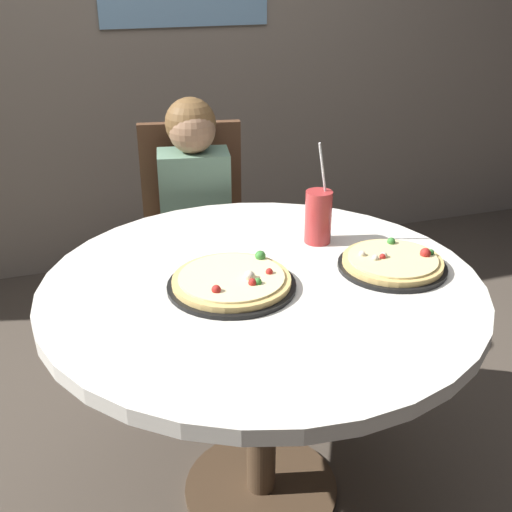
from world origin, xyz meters
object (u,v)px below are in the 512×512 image
object	(u,v)px
dining_table	(262,313)
chair_wooden	(194,231)
diner_child	(199,261)
pizza_cheese	(393,263)
soda_cup	(318,217)
pizza_veggie	(232,282)

from	to	relation	value
dining_table	chair_wooden	size ratio (longest dim) A/B	1.24
diner_child	pizza_cheese	size ratio (longest dim) A/B	3.61
chair_wooden	soda_cup	xyz separation A→B (m)	(0.23, -0.70, 0.30)
pizza_veggie	pizza_cheese	bearing A→B (deg)	-4.07
diner_child	pizza_cheese	world-z (taller)	diner_child
pizza_cheese	soda_cup	xyz separation A→B (m)	(-0.13, 0.23, 0.06)
dining_table	chair_wooden	xyz separation A→B (m)	(0.02, 0.88, -0.12)
dining_table	pizza_veggie	size ratio (longest dim) A/B	3.49
dining_table	pizza_cheese	xyz separation A→B (m)	(0.37, -0.04, 0.12)
dining_table	pizza_cheese	distance (m)	0.39
chair_wooden	diner_child	distance (m)	0.19
pizza_veggie	soda_cup	world-z (taller)	soda_cup
chair_wooden	pizza_cheese	xyz separation A→B (m)	(0.35, -0.93, 0.24)
chair_wooden	soda_cup	size ratio (longest dim) A/B	3.10
diner_child	pizza_cheese	bearing A→B (deg)	-63.11
chair_wooden	dining_table	bearing A→B (deg)	-91.03
dining_table	diner_child	world-z (taller)	diner_child
chair_wooden	pizza_veggie	world-z (taller)	chair_wooden
chair_wooden	diner_child	world-z (taller)	diner_child
dining_table	pizza_veggie	xyz separation A→B (m)	(-0.09, -0.01, 0.12)
dining_table	diner_child	bearing A→B (deg)	91.07
diner_child	dining_table	bearing A→B (deg)	-88.93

